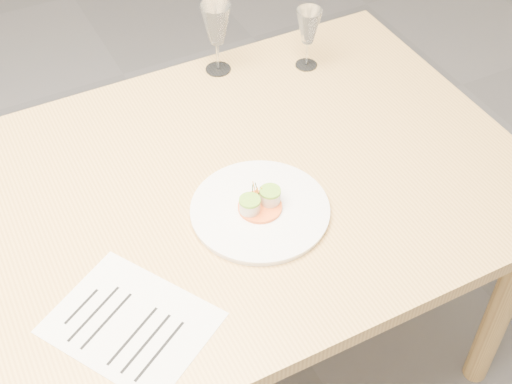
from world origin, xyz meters
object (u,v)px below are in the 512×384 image
dining_table (38,273)px  wine_glass_3 (308,28)px  recipe_sheet (131,323)px  wine_glass_2 (216,26)px  dinner_plate (260,209)px

dining_table → wine_glass_3: bearing=20.4°
dining_table → wine_glass_3: size_ratio=13.46×
recipe_sheet → wine_glass_2: (0.52, 0.70, 0.14)m
recipe_sheet → wine_glass_2: 0.88m
wine_glass_2 → wine_glass_3: size_ratio=1.16×
wine_glass_3 → wine_glass_2: bearing=157.5°
recipe_sheet → wine_glass_2: bearing=22.2°
dinner_plate → wine_glass_3: (0.38, 0.45, 0.11)m
dining_table → recipe_sheet: recipe_sheet is taller
recipe_sheet → dining_table: bearing=84.7°
dining_table → wine_glass_2: bearing=33.2°
dining_table → wine_glass_3: wine_glass_3 is taller
dining_table → wine_glass_2: size_ratio=11.63×
wine_glass_2 → dinner_plate: bearing=-105.4°
dining_table → dinner_plate: dinner_plate is taller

